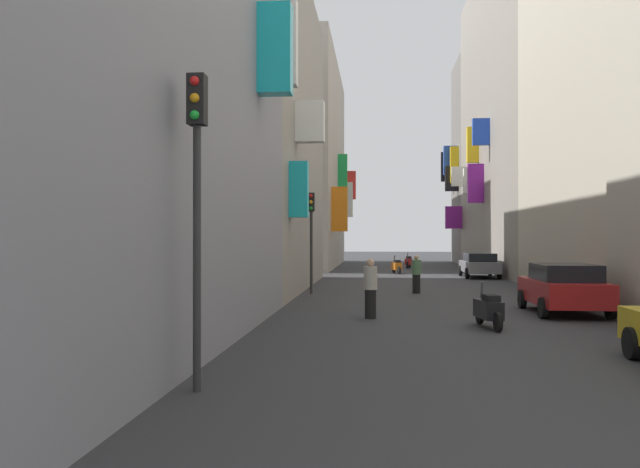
{
  "coord_description": "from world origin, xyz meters",
  "views": [
    {
      "loc": [
        -1.96,
        -2.26,
        2.28
      ],
      "look_at": [
        -4.83,
        31.14,
        2.43
      ],
      "focal_mm": 37.0,
      "sensor_mm": 36.0,
      "label": 1
    }
  ],
  "objects_px": {
    "scooter_black": "(489,309)",
    "pedestrian_crossing": "(416,274)",
    "traffic_light_far_corner": "(197,177)",
    "parked_car_grey": "(479,264)",
    "scooter_red": "(409,262)",
    "traffic_light_near_corner": "(311,225)",
    "pedestrian_near_left": "(370,289)",
    "parked_car_red": "(564,287)",
    "scooter_orange": "(396,266)"
  },
  "relations": [
    {
      "from": "scooter_black",
      "to": "pedestrian_crossing",
      "type": "xyz_separation_m",
      "value": [
        -1.19,
        10.09,
        0.3
      ]
    },
    {
      "from": "scooter_black",
      "to": "traffic_light_far_corner",
      "type": "xyz_separation_m",
      "value": [
        -5.44,
        -7.28,
        2.7
      ]
    },
    {
      "from": "parked_car_grey",
      "to": "scooter_red",
      "type": "relative_size",
      "value": 2.53
    },
    {
      "from": "scooter_black",
      "to": "traffic_light_near_corner",
      "type": "height_order",
      "value": "traffic_light_near_corner"
    },
    {
      "from": "scooter_red",
      "to": "pedestrian_near_left",
      "type": "bearing_deg",
      "value": -94.73
    },
    {
      "from": "pedestrian_crossing",
      "to": "traffic_light_near_corner",
      "type": "bearing_deg",
      "value": -169.79
    },
    {
      "from": "traffic_light_near_corner",
      "to": "traffic_light_far_corner",
      "type": "relative_size",
      "value": 0.86
    },
    {
      "from": "parked_car_red",
      "to": "scooter_black",
      "type": "bearing_deg",
      "value": -129.75
    },
    {
      "from": "parked_car_red",
      "to": "pedestrian_near_left",
      "type": "height_order",
      "value": "pedestrian_near_left"
    },
    {
      "from": "parked_car_red",
      "to": "traffic_light_far_corner",
      "type": "height_order",
      "value": "traffic_light_far_corner"
    },
    {
      "from": "traffic_light_near_corner",
      "to": "traffic_light_far_corner",
      "type": "bearing_deg",
      "value": -90.17
    },
    {
      "from": "parked_car_red",
      "to": "traffic_light_near_corner",
      "type": "distance_m",
      "value": 10.32
    },
    {
      "from": "scooter_orange",
      "to": "traffic_light_near_corner",
      "type": "xyz_separation_m",
      "value": [
        -3.84,
        -15.07,
        2.3
      ]
    },
    {
      "from": "parked_car_red",
      "to": "scooter_red",
      "type": "xyz_separation_m",
      "value": [
        -3.19,
        28.78,
        -0.32
      ]
    },
    {
      "from": "pedestrian_crossing",
      "to": "traffic_light_far_corner",
      "type": "bearing_deg",
      "value": -103.76
    },
    {
      "from": "pedestrian_near_left",
      "to": "pedestrian_crossing",
      "type": "bearing_deg",
      "value": 78.1
    },
    {
      "from": "pedestrian_crossing",
      "to": "traffic_light_far_corner",
      "type": "distance_m",
      "value": 18.04
    },
    {
      "from": "scooter_red",
      "to": "traffic_light_far_corner",
      "type": "height_order",
      "value": "traffic_light_far_corner"
    },
    {
      "from": "traffic_light_far_corner",
      "to": "scooter_black",
      "type": "bearing_deg",
      "value": 53.22
    },
    {
      "from": "scooter_red",
      "to": "scooter_orange",
      "type": "height_order",
      "value": "same"
    },
    {
      "from": "parked_car_red",
      "to": "traffic_light_far_corner",
      "type": "bearing_deg",
      "value": -127.73
    },
    {
      "from": "traffic_light_near_corner",
      "to": "traffic_light_far_corner",
      "type": "xyz_separation_m",
      "value": [
        -0.05,
        -16.61,
        0.39
      ]
    },
    {
      "from": "parked_car_grey",
      "to": "scooter_orange",
      "type": "xyz_separation_m",
      "value": [
        -4.53,
        3.52,
        -0.27
      ]
    },
    {
      "from": "parked_car_red",
      "to": "traffic_light_near_corner",
      "type": "bearing_deg",
      "value": 143.43
    },
    {
      "from": "scooter_black",
      "to": "traffic_light_far_corner",
      "type": "relative_size",
      "value": 0.42
    },
    {
      "from": "scooter_red",
      "to": "scooter_orange",
      "type": "relative_size",
      "value": 0.94
    },
    {
      "from": "parked_car_grey",
      "to": "traffic_light_far_corner",
      "type": "bearing_deg",
      "value": -106.62
    },
    {
      "from": "parked_car_grey",
      "to": "pedestrian_near_left",
      "type": "bearing_deg",
      "value": -107.15
    },
    {
      "from": "scooter_red",
      "to": "pedestrian_crossing",
      "type": "xyz_separation_m",
      "value": [
        -0.74,
        -21.99,
        0.3
      ]
    },
    {
      "from": "scooter_black",
      "to": "parked_car_red",
      "type": "bearing_deg",
      "value": 50.25
    },
    {
      "from": "scooter_black",
      "to": "pedestrian_crossing",
      "type": "bearing_deg",
      "value": 96.72
    },
    {
      "from": "parked_car_red",
      "to": "traffic_light_near_corner",
      "type": "height_order",
      "value": "traffic_light_near_corner"
    },
    {
      "from": "scooter_red",
      "to": "traffic_light_near_corner",
      "type": "xyz_separation_m",
      "value": [
        -4.95,
        -22.74,
        2.31
      ]
    },
    {
      "from": "scooter_orange",
      "to": "pedestrian_crossing",
      "type": "xyz_separation_m",
      "value": [
        0.37,
        -14.32,
        0.3
      ]
    },
    {
      "from": "parked_car_red",
      "to": "scooter_orange",
      "type": "height_order",
      "value": "parked_car_red"
    },
    {
      "from": "parked_car_red",
      "to": "traffic_light_far_corner",
      "type": "relative_size",
      "value": 0.86
    },
    {
      "from": "scooter_black",
      "to": "parked_car_grey",
      "type": "bearing_deg",
      "value": 81.91
    },
    {
      "from": "pedestrian_crossing",
      "to": "traffic_light_far_corner",
      "type": "relative_size",
      "value": 0.33
    },
    {
      "from": "parked_car_grey",
      "to": "traffic_light_near_corner",
      "type": "relative_size",
      "value": 1.1
    },
    {
      "from": "parked_car_red",
      "to": "pedestrian_near_left",
      "type": "distance_m",
      "value": 5.94
    },
    {
      "from": "parked_car_red",
      "to": "pedestrian_crossing",
      "type": "distance_m",
      "value": 7.85
    },
    {
      "from": "scooter_black",
      "to": "pedestrian_near_left",
      "type": "height_order",
      "value": "pedestrian_near_left"
    },
    {
      "from": "parked_car_red",
      "to": "scooter_black",
      "type": "relative_size",
      "value": 2.04
    },
    {
      "from": "traffic_light_near_corner",
      "to": "parked_car_grey",
      "type": "bearing_deg",
      "value": 54.1
    },
    {
      "from": "scooter_red",
      "to": "pedestrian_crossing",
      "type": "bearing_deg",
      "value": -91.93
    },
    {
      "from": "pedestrian_near_left",
      "to": "scooter_black",
      "type": "bearing_deg",
      "value": -29.14
    },
    {
      "from": "parked_car_grey",
      "to": "scooter_red",
      "type": "distance_m",
      "value": 11.7
    },
    {
      "from": "scooter_red",
      "to": "traffic_light_far_corner",
      "type": "xyz_separation_m",
      "value": [
        -4.99,
        -39.36,
        2.7
      ]
    },
    {
      "from": "traffic_light_near_corner",
      "to": "traffic_light_far_corner",
      "type": "distance_m",
      "value": 16.62
    },
    {
      "from": "parked_car_grey",
      "to": "scooter_black",
      "type": "relative_size",
      "value": 2.27
    }
  ]
}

